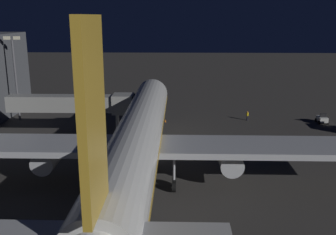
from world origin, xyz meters
name	(u,v)px	position (x,y,z in m)	size (l,w,h in m)	color
ground_plane	(145,157)	(0.00, 0.00, 0.00)	(320.00, 320.00, 0.00)	#383533
airliner_at_gate	(137,139)	(0.00, 9.13, 5.61)	(56.05, 57.33, 19.26)	silver
jet_bridge	(80,104)	(10.92, -8.59, 5.71)	(20.12, 3.40, 7.24)	#9E9E99
apron_floodlight_mast	(15,72)	(25.50, -19.31, 9.23)	(2.90, 0.50, 15.67)	#59595E
baggage_tug_spare	(322,119)	(-31.17, -18.64, 0.78)	(1.86, 2.37, 1.95)	silver
ground_crew_near_nose_gear	(247,115)	(-17.72, -20.28, 1.00)	(0.40, 0.40, 1.81)	black
traffic_cone_nose_port	(165,121)	(-2.20, -18.72, 0.28)	(0.36, 0.36, 0.55)	orange
traffic_cone_nose_starboard	(142,120)	(2.20, -18.72, 0.28)	(0.36, 0.36, 0.55)	orange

